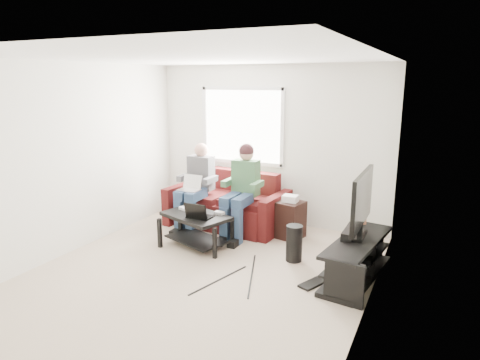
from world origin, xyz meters
name	(u,v)px	position (x,y,z in m)	size (l,w,h in m)	color
floor	(202,272)	(0.00, 0.00, 0.00)	(4.50, 4.50, 0.00)	beige
ceiling	(197,57)	(0.00, 0.00, 2.60)	(4.50, 4.50, 0.00)	white
wall_back	(270,145)	(0.00, 2.25, 1.30)	(4.50, 4.50, 0.00)	silver
wall_front	(39,229)	(0.00, -2.25, 1.30)	(4.50, 4.50, 0.00)	silver
wall_left	(75,158)	(-2.00, 0.00, 1.30)	(4.50, 4.50, 0.00)	silver
wall_right	(374,189)	(2.00, 0.00, 1.30)	(4.50, 4.50, 0.00)	silver
window	(242,126)	(-0.50, 2.23, 1.60)	(1.48, 0.04, 1.28)	white
sofa	(228,206)	(-0.52, 1.75, 0.32)	(1.94, 1.01, 0.88)	#451111
person_left	(196,183)	(-0.92, 1.41, 0.75)	(0.40, 0.71, 1.36)	#31496E
person_right	(242,184)	(-0.12, 1.43, 0.81)	(0.40, 0.71, 1.41)	#31496E
laptop_silver	(190,187)	(-0.92, 1.22, 0.73)	(0.32, 0.22, 0.24)	silver
coffee_table	(196,223)	(-0.51, 0.72, 0.36)	(1.10, 0.87, 0.48)	black
laptop_black	(200,209)	(-0.39, 0.64, 0.60)	(0.34, 0.24, 0.24)	black
controller_a	(184,208)	(-0.79, 0.84, 0.50)	(0.14, 0.09, 0.04)	silver
controller_b	(196,209)	(-0.61, 0.90, 0.50)	(0.14, 0.09, 0.04)	black
controller_c	(219,213)	(-0.21, 0.87, 0.50)	(0.14, 0.09, 0.04)	gray
tv_stand	(357,261)	(1.77, 0.69, 0.22)	(0.64, 1.52, 0.49)	black
tv	(362,201)	(1.77, 0.79, 0.95)	(0.12, 1.10, 0.81)	black
soundbar	(350,232)	(1.65, 0.79, 0.54)	(0.12, 0.50, 0.10)	black
drink_cup	(364,220)	(1.72, 1.32, 0.55)	(0.08, 0.08, 0.12)	#B26F4C
console_white	(350,268)	(1.77, 0.29, 0.29)	(0.30, 0.22, 0.06)	silver
console_grey	(362,246)	(1.77, 0.99, 0.30)	(0.34, 0.26, 0.08)	gray
console_black	(356,257)	(1.77, 0.64, 0.29)	(0.38, 0.30, 0.07)	black
subwoofer	(294,243)	(0.92, 0.84, 0.25)	(0.22, 0.22, 0.49)	black
keyboard_floor	(316,282)	(1.37, 0.33, 0.01)	(0.16, 0.48, 0.03)	black
end_table	(290,219)	(0.58, 1.65, 0.30)	(0.38, 0.38, 0.67)	black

